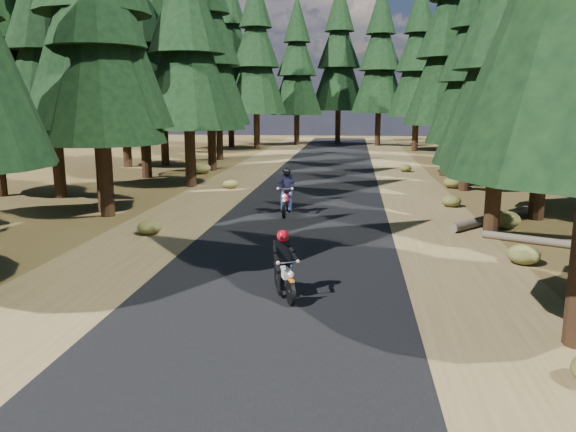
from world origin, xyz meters
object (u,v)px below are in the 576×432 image
object	(u,v)px
rider_lead	(284,275)
rider_follow	(286,199)
log_near	(497,217)
log_far	(545,242)

from	to	relation	value
rider_lead	rider_follow	world-z (taller)	rider_follow
log_near	rider_follow	bearing A→B (deg)	129.72
log_near	rider_lead	bearing A→B (deg)	-174.27
log_far	rider_lead	bearing A→B (deg)	-116.42
log_far	rider_lead	size ratio (longest dim) A/B	2.10
rider_lead	rider_follow	xyz separation A→B (m)	(-1.05, 9.03, 0.10)
log_near	log_far	size ratio (longest dim) A/B	1.55
rider_lead	rider_follow	distance (m)	9.09
log_near	rider_lead	xyz separation A→B (m)	(-6.47, -8.67, 0.33)
rider_follow	log_near	bearing A→B (deg)	176.83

